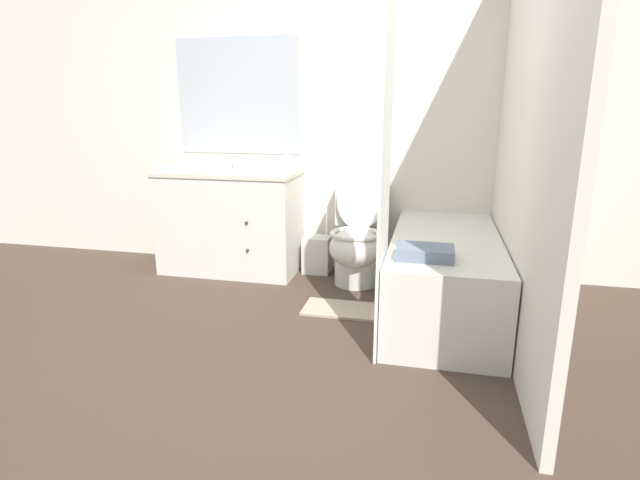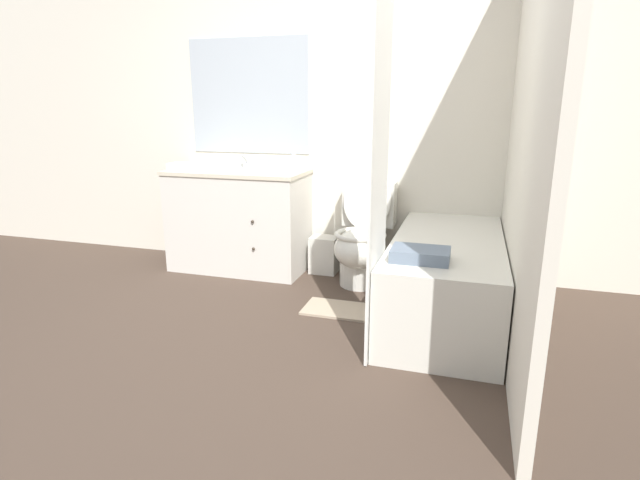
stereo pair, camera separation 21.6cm
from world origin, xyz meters
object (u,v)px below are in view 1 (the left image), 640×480
(tissue_box, at_px, (254,166))
(soap_dispenser, at_px, (286,164))
(sink_faucet, at_px, (237,164))
(toilet, at_px, (357,240))
(wastebasket, at_px, (317,255))
(hand_towel_folded, at_px, (173,168))
(bathtub, at_px, (444,275))
(bath_towel_folded, at_px, (425,252))
(bath_mat, at_px, (344,309))
(vanity_cabinet, at_px, (231,221))

(tissue_box, distance_m, soap_dispenser, 0.25)
(tissue_box, bearing_deg, sink_faucet, 138.02)
(toilet, distance_m, wastebasket, 0.44)
(wastebasket, bearing_deg, hand_towel_folded, -168.60)
(toilet, relative_size, soap_dispenser, 5.42)
(bathtub, xyz_separation_m, wastebasket, (-1.01, 0.63, -0.11))
(bath_towel_folded, height_order, bath_mat, bath_towel_folded)
(bathtub, distance_m, bath_towel_folded, 0.60)
(toilet, height_order, bathtub, toilet)
(vanity_cabinet, distance_m, sink_faucet, 0.48)
(sink_faucet, xyz_separation_m, bath_towel_folded, (1.60, -1.21, -0.32))
(tissue_box, relative_size, soap_dispenser, 0.90)
(tissue_box, height_order, bath_mat, tissue_box)
(soap_dispenser, bearing_deg, bathtub, -23.78)
(vanity_cabinet, bearing_deg, soap_dispenser, 2.49)
(sink_faucet, relative_size, bath_towel_folded, 0.45)
(toilet, relative_size, bath_towel_folded, 2.70)
(vanity_cabinet, xyz_separation_m, bath_mat, (1.08, -0.66, -0.42))
(sink_faucet, bearing_deg, bathtub, -22.22)
(bathtub, height_order, bath_towel_folded, bath_towel_folded)
(wastebasket, bearing_deg, toilet, -25.23)
(tissue_box, distance_m, hand_towel_folded, 0.67)
(bath_mat, bearing_deg, wastebasket, 115.97)
(toilet, bearing_deg, wastebasket, 154.77)
(bathtub, bearing_deg, bath_mat, -168.72)
(tissue_box, relative_size, bath_towel_folded, 0.45)
(vanity_cabinet, xyz_separation_m, soap_dispenser, (0.48, 0.02, 0.48))
(bathtub, relative_size, hand_towel_folded, 7.56)
(sink_faucet, bearing_deg, vanity_cabinet, -90.00)
(vanity_cabinet, bearing_deg, bath_mat, -31.26)
(sink_faucet, bearing_deg, toilet, -13.01)
(hand_towel_folded, bearing_deg, bath_towel_folded, -24.23)
(soap_dispenser, height_order, bath_towel_folded, soap_dispenser)
(bathtub, relative_size, bath_mat, 2.90)
(sink_faucet, distance_m, toilet, 1.22)
(sink_faucet, height_order, hand_towel_folded, sink_faucet)
(soap_dispenser, bearing_deg, bath_towel_folded, -43.46)
(bathtub, bearing_deg, bath_towel_folded, -103.81)
(soap_dispenser, relative_size, bath_mat, 0.29)
(sink_faucet, relative_size, soap_dispenser, 0.90)
(tissue_box, bearing_deg, bathtub, -18.25)
(toilet, height_order, hand_towel_folded, hand_towel_folded)
(sink_faucet, height_order, soap_dispenser, soap_dispenser)
(toilet, bearing_deg, sink_faucet, 166.99)
(toilet, bearing_deg, tissue_box, 177.70)
(soap_dispenser, bearing_deg, sink_faucet, 161.99)
(bath_mat, bearing_deg, soap_dispenser, 131.45)
(sink_faucet, bearing_deg, tissue_box, -41.98)
(vanity_cabinet, distance_m, bath_mat, 1.33)
(bathtub, bearing_deg, soap_dispenser, 156.22)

